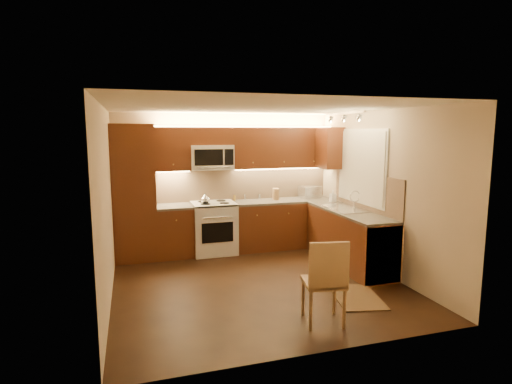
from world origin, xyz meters
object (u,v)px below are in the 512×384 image
object	(u,v)px
toaster_oven	(310,192)
knife_block	(276,194)
sink	(345,204)
dining_chair	(324,280)
kettle	(205,198)
microwave	(211,157)
soap_bottle	(333,196)
stove	(214,228)

from	to	relation	value
toaster_oven	knife_block	distance (m)	0.69
sink	knife_block	world-z (taller)	knife_block
knife_block	dining_chair	xyz separation A→B (m)	(-0.56, -3.17, -0.51)
kettle	knife_block	xyz separation A→B (m)	(1.37, 0.17, -0.01)
sink	dining_chair	distance (m)	2.41
microwave	toaster_oven	world-z (taller)	microwave
kettle	toaster_oven	xyz separation A→B (m)	(2.06, 0.17, -0.00)
dining_chair	toaster_oven	bearing A→B (deg)	79.42
sink	soap_bottle	bearing A→B (deg)	79.47
microwave	toaster_oven	xyz separation A→B (m)	(1.91, -0.04, -0.71)
soap_bottle	dining_chair	bearing A→B (deg)	-120.85
toaster_oven	dining_chair	xyz separation A→B (m)	(-1.25, -3.16, -0.51)
microwave	dining_chair	distance (m)	3.49
microwave	kettle	world-z (taller)	microwave
sink	soap_bottle	size ratio (longest dim) A/B	3.94
microwave	dining_chair	bearing A→B (deg)	-78.39
microwave	kettle	distance (m)	0.75
kettle	toaster_oven	distance (m)	2.07
microwave	knife_block	bearing A→B (deg)	-1.55
stove	kettle	xyz separation A→B (m)	(-0.16, -0.07, 0.55)
toaster_oven	soap_bottle	size ratio (longest dim) A/B	1.74
sink	toaster_oven	world-z (taller)	toaster_oven
toaster_oven	soap_bottle	xyz separation A→B (m)	(0.22, -0.54, -0.00)
dining_chair	knife_block	bearing A→B (deg)	90.98
stove	sink	xyz separation A→B (m)	(2.00, -1.12, 0.52)
dining_chair	kettle	bearing A→B (deg)	116.17
toaster_oven	knife_block	size ratio (longest dim) A/B	1.78
sink	kettle	world-z (taller)	kettle
knife_block	soap_bottle	distance (m)	1.06
sink	knife_block	size ratio (longest dim) A/B	4.04
stove	microwave	xyz separation A→B (m)	(0.00, 0.14, 1.26)
stove	toaster_oven	bearing A→B (deg)	2.77
microwave	knife_block	xyz separation A→B (m)	(1.22, -0.03, -0.71)
microwave	knife_block	distance (m)	1.41
toaster_oven	knife_block	xyz separation A→B (m)	(-0.69, 0.01, -0.01)
stove	sink	world-z (taller)	sink
microwave	kettle	bearing A→B (deg)	-127.27
sink	kettle	size ratio (longest dim) A/B	4.54
microwave	soap_bottle	distance (m)	2.32
stove	knife_block	xyz separation A→B (m)	(1.22, 0.10, 0.55)
sink	dining_chair	world-z (taller)	sink
stove	microwave	bearing A→B (deg)	90.00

